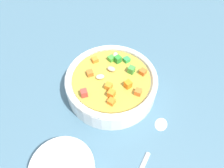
{
  "coord_description": "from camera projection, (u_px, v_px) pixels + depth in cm",
  "views": [
    {
      "loc": [
        29.63,
        -0.16,
        41.65
      ],
      "look_at": [
        0.0,
        0.0,
        2.6
      ],
      "focal_mm": 35.2,
      "sensor_mm": 36.0,
      "label": 1
    }
  ],
  "objects": [
    {
      "name": "soup_bowl_main",
      "position": [
        112.0,
        83.0,
        0.49
      ],
      "size": [
        20.17,
        20.17,
        6.27
      ],
      "color": "white",
      "rests_on": "ground_plane"
    },
    {
      "name": "spoon",
      "position": [
        146.0,
        161.0,
        0.41
      ],
      "size": [
        19.9,
        11.89,
        0.89
      ],
      "rotation": [
        0.0,
        0.0,
        2.64
      ],
      "color": "silver",
      "rests_on": "ground_plane"
    },
    {
      "name": "ground_plane",
      "position": [
        112.0,
        93.0,
        0.52
      ],
      "size": [
        140.0,
        140.0,
        2.0
      ],
      "primitive_type": "cube",
      "color": "#42667A"
    }
  ]
}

